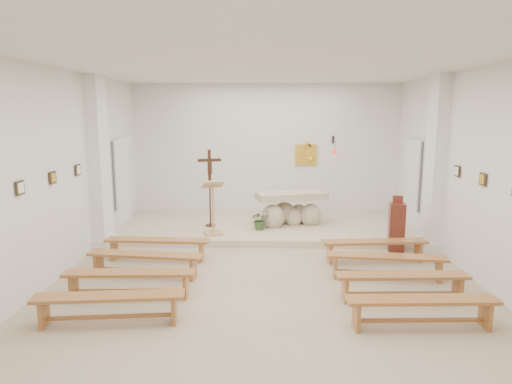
{
  "coord_description": "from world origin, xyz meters",
  "views": [
    {
      "loc": [
        0.04,
        -7.07,
        2.79
      ],
      "look_at": [
        -0.18,
        1.6,
        1.25
      ],
      "focal_mm": 32.0,
      "sensor_mm": 36.0,
      "label": 1
    }
  ],
  "objects_px": {
    "bench_left_third": "(129,278)",
    "bench_right_fourth": "(422,306)",
    "bench_right_front": "(374,246)",
    "lectern": "(213,207)",
    "altar": "(290,211)",
    "bench_left_front": "(157,244)",
    "donation_pedestal": "(396,227)",
    "crucifix_stand": "(210,182)",
    "bench_left_fourth": "(109,302)",
    "bench_left_second": "(145,259)",
    "bench_right_second": "(387,261)",
    "bench_right_third": "(402,281)"
  },
  "relations": [
    {
      "from": "altar",
      "to": "bench_left_fourth",
      "type": "distance_m",
      "value": 5.56
    },
    {
      "from": "bench_right_third",
      "to": "bench_left_fourth",
      "type": "xyz_separation_m",
      "value": [
        -4.08,
        -0.88,
        0.0
      ]
    },
    {
      "from": "bench_left_front",
      "to": "bench_right_second",
      "type": "bearing_deg",
      "value": -9.76
    },
    {
      "from": "crucifix_stand",
      "to": "bench_left_front",
      "type": "distance_m",
      "value": 2.34
    },
    {
      "from": "altar",
      "to": "bench_left_third",
      "type": "distance_m",
      "value": 4.8
    },
    {
      "from": "bench_right_fourth",
      "to": "bench_left_second",
      "type": "bearing_deg",
      "value": 154.1
    },
    {
      "from": "bench_right_second",
      "to": "lectern",
      "type": "bearing_deg",
      "value": 150.99
    },
    {
      "from": "crucifix_stand",
      "to": "bench_left_second",
      "type": "xyz_separation_m",
      "value": [
        -0.75,
        -2.92,
        -0.87
      ]
    },
    {
      "from": "crucifix_stand",
      "to": "lectern",
      "type": "bearing_deg",
      "value": -95.16
    },
    {
      "from": "bench_left_third",
      "to": "bench_left_fourth",
      "type": "bearing_deg",
      "value": -92.29
    },
    {
      "from": "bench_right_third",
      "to": "bench_left_fourth",
      "type": "height_order",
      "value": "same"
    },
    {
      "from": "crucifix_stand",
      "to": "bench_left_fourth",
      "type": "relative_size",
      "value": 0.9
    },
    {
      "from": "crucifix_stand",
      "to": "bench_right_third",
      "type": "distance_m",
      "value": 5.13
    },
    {
      "from": "donation_pedestal",
      "to": "bench_right_second",
      "type": "height_order",
      "value": "donation_pedestal"
    },
    {
      "from": "bench_left_front",
      "to": "bench_right_second",
      "type": "relative_size",
      "value": 0.99
    },
    {
      "from": "donation_pedestal",
      "to": "bench_right_second",
      "type": "xyz_separation_m",
      "value": [
        -0.59,
        -1.61,
        -0.19
      ]
    },
    {
      "from": "crucifix_stand",
      "to": "bench_right_third",
      "type": "relative_size",
      "value": 0.9
    },
    {
      "from": "crucifix_stand",
      "to": "donation_pedestal",
      "type": "height_order",
      "value": "crucifix_stand"
    },
    {
      "from": "crucifix_stand",
      "to": "bench_right_second",
      "type": "distance_m",
      "value": 4.51
    },
    {
      "from": "donation_pedestal",
      "to": "bench_left_second",
      "type": "height_order",
      "value": "donation_pedestal"
    },
    {
      "from": "bench_right_front",
      "to": "bench_right_third",
      "type": "relative_size",
      "value": 1.0
    },
    {
      "from": "bench_right_front",
      "to": "bench_left_third",
      "type": "relative_size",
      "value": 1.0
    },
    {
      "from": "altar",
      "to": "bench_right_fourth",
      "type": "height_order",
      "value": "altar"
    },
    {
      "from": "bench_right_second",
      "to": "bench_left_third",
      "type": "height_order",
      "value": "same"
    },
    {
      "from": "altar",
      "to": "bench_left_third",
      "type": "xyz_separation_m",
      "value": [
        -2.62,
        -4.01,
        -0.16
      ]
    },
    {
      "from": "bench_left_second",
      "to": "bench_right_third",
      "type": "xyz_separation_m",
      "value": [
        4.08,
        -0.88,
        0.0
      ]
    },
    {
      "from": "donation_pedestal",
      "to": "bench_right_fourth",
      "type": "xyz_separation_m",
      "value": [
        -0.59,
        -3.37,
        -0.19
      ]
    },
    {
      "from": "bench_left_front",
      "to": "bench_right_front",
      "type": "xyz_separation_m",
      "value": [
        4.08,
        0.0,
        0.0
      ]
    },
    {
      "from": "donation_pedestal",
      "to": "bench_left_fourth",
      "type": "height_order",
      "value": "donation_pedestal"
    },
    {
      "from": "bench_left_third",
      "to": "donation_pedestal",
      "type": "bearing_deg",
      "value": 25.75
    },
    {
      "from": "bench_left_second",
      "to": "bench_left_third",
      "type": "height_order",
      "value": "same"
    },
    {
      "from": "bench_right_second",
      "to": "bench_right_third",
      "type": "bearing_deg",
      "value": -84.12
    },
    {
      "from": "bench_left_front",
      "to": "bench_right_second",
      "type": "height_order",
      "value": "same"
    },
    {
      "from": "bench_left_third",
      "to": "bench_right_fourth",
      "type": "distance_m",
      "value": 4.17
    },
    {
      "from": "crucifix_stand",
      "to": "bench_left_fourth",
      "type": "distance_m",
      "value": 4.83
    },
    {
      "from": "bench_right_front",
      "to": "bench_right_fourth",
      "type": "height_order",
      "value": "same"
    },
    {
      "from": "altar",
      "to": "bench_left_front",
      "type": "distance_m",
      "value": 3.46
    },
    {
      "from": "bench_right_front",
      "to": "bench_right_second",
      "type": "xyz_separation_m",
      "value": [
        0.0,
        -0.88,
        0.0
      ]
    },
    {
      "from": "bench_right_front",
      "to": "lectern",
      "type": "bearing_deg",
      "value": 151.99
    },
    {
      "from": "lectern",
      "to": "bench_left_fourth",
      "type": "xyz_separation_m",
      "value": [
        -0.9,
        -3.98,
        -0.43
      ]
    },
    {
      "from": "bench_left_third",
      "to": "lectern",
      "type": "bearing_deg",
      "value": 71.47
    },
    {
      "from": "bench_right_front",
      "to": "bench_left_fourth",
      "type": "bearing_deg",
      "value": -152.26
    },
    {
      "from": "altar",
      "to": "donation_pedestal",
      "type": "distance_m",
      "value": 2.56
    },
    {
      "from": "bench_right_front",
      "to": "bench_right_third",
      "type": "bearing_deg",
      "value": -95.26
    },
    {
      "from": "bench_right_front",
      "to": "bench_right_fourth",
      "type": "relative_size",
      "value": 1.0
    },
    {
      "from": "bench_right_second",
      "to": "bench_left_fourth",
      "type": "bearing_deg",
      "value": -150.71
    },
    {
      "from": "donation_pedestal",
      "to": "bench_right_front",
      "type": "bearing_deg",
      "value": -122.2
    },
    {
      "from": "crucifix_stand",
      "to": "bench_right_fourth",
      "type": "xyz_separation_m",
      "value": [
        3.33,
        -4.69,
        -0.87
      ]
    },
    {
      "from": "crucifix_stand",
      "to": "bench_right_front",
      "type": "distance_m",
      "value": 4.0
    },
    {
      "from": "bench_left_third",
      "to": "bench_right_fourth",
      "type": "relative_size",
      "value": 1.0
    }
  ]
}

